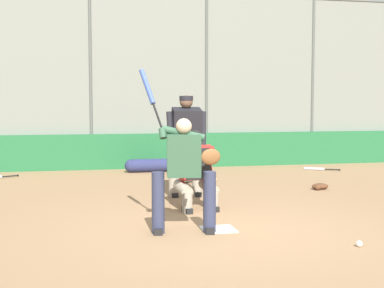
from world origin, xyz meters
TOP-DOWN VIEW (x-y plane):
  - ground_plane at (0.00, 0.00)m, footprint 160.00×160.00m
  - home_plate_marker at (0.00, 0.00)m, footprint 0.43×0.43m
  - backstop_fence at (0.00, -6.82)m, footprint 14.77×0.08m
  - padding_wall at (0.00, -6.72)m, footprint 14.40×0.18m
  - bleachers_beyond at (0.30, -9.33)m, footprint 10.28×2.50m
  - batter_at_plate at (0.48, 0.06)m, footprint 0.92×0.76m
  - catcher_behind_plate at (-0.00, -1.33)m, footprint 0.68×0.79m
  - umpire_home at (-0.07, -2.49)m, footprint 0.73×0.43m
  - spare_bat_near_backstop at (-3.93, -5.42)m, footprint 0.77×0.46m
  - spare_bat_third_base_side at (-0.76, -4.07)m, footprint 0.79×0.26m
  - fielding_glove_on_dirt at (-2.72, -2.72)m, footprint 0.33×0.25m
  - baseball_loose at (-1.37, 1.14)m, footprint 0.07×0.07m
  - equipment_bag_dugout_side at (0.12, -5.95)m, footprint 1.21×0.31m

SIDE VIEW (x-z plane):
  - ground_plane at x=0.00m, z-range 0.00..0.00m
  - home_plate_marker at x=0.00m, z-range 0.00..0.01m
  - spare_bat_near_backstop at x=-3.93m, z-range 0.00..0.07m
  - spare_bat_third_base_side at x=-0.76m, z-range 0.00..0.07m
  - baseball_loose at x=-1.37m, z-range 0.00..0.07m
  - fielding_glove_on_dirt at x=-2.72m, z-range 0.00..0.12m
  - equipment_bag_dugout_side at x=0.12m, z-range 0.00..0.31m
  - padding_wall at x=0.00m, z-range 0.00..0.87m
  - bleachers_beyond at x=0.30m, z-range -0.26..1.22m
  - catcher_behind_plate at x=0.00m, z-range 0.02..1.26m
  - batter_at_plate at x=0.48m, z-range -0.25..1.85m
  - umpire_home at x=-0.07m, z-range 0.07..1.85m
  - backstop_fence at x=0.00m, z-range 0.09..4.53m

